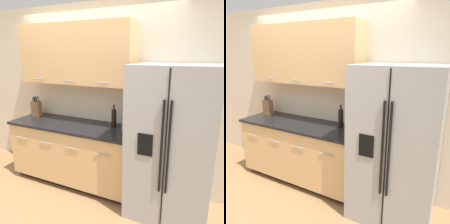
{
  "view_description": "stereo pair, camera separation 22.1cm",
  "coord_description": "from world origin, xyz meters",
  "views": [
    {
      "loc": [
        1.59,
        -1.58,
        1.92
      ],
      "look_at": [
        0.44,
        0.92,
        1.17
      ],
      "focal_mm": 35.0,
      "sensor_mm": 36.0,
      "label": 1
    },
    {
      "loc": [
        1.79,
        -1.48,
        1.92
      ],
      "look_at": [
        0.44,
        0.92,
        1.17
      ],
      "focal_mm": 35.0,
      "sensor_mm": 36.0,
      "label": 2
    }
  ],
  "objects": [
    {
      "name": "ground_plane",
      "position": [
        0.0,
        0.0,
        0.0
      ],
      "size": [
        14.0,
        14.0,
        0.0
      ],
      "primitive_type": "plane",
      "color": "#997047"
    },
    {
      "name": "wall_back",
      "position": [
        -0.05,
        1.22,
        1.46
      ],
      "size": [
        10.0,
        0.39,
        2.6
      ],
      "color": "beige",
      "rests_on": "ground_plane"
    },
    {
      "name": "counter_unit",
      "position": [
        -0.21,
        0.93,
        0.47
      ],
      "size": [
        1.87,
        0.64,
        0.92
      ],
      "color": "black",
      "rests_on": "ground_plane"
    },
    {
      "name": "refrigerator",
      "position": [
        1.23,
        0.86,
        0.9
      ],
      "size": [
        0.93,
        0.78,
        1.8
      ],
      "color": "#9E9EA0",
      "rests_on": "ground_plane"
    },
    {
      "name": "knife_block",
      "position": [
        -0.97,
        1.04,
        1.05
      ],
      "size": [
        0.15,
        0.1,
        0.33
      ],
      "color": "olive",
      "rests_on": "counter_unit"
    },
    {
      "name": "wine_bottle",
      "position": [
        0.41,
        1.05,
        1.06
      ],
      "size": [
        0.07,
        0.07,
        0.32
      ],
      "color": "black",
      "rests_on": "counter_unit"
    },
    {
      "name": "soap_dispenser",
      "position": [
        0.59,
        0.98,
        0.99
      ],
      "size": [
        0.06,
        0.06,
        0.17
      ],
      "color": "#4C7FB2",
      "rests_on": "counter_unit"
    }
  ]
}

